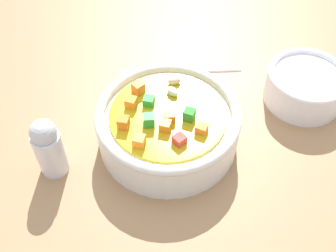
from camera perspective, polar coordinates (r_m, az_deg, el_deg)
ground_plane at (r=57.51cm, az=-0.00°, el=-2.55°), size 140.00×140.00×2.00cm
soup_bowl_main at (r=54.25cm, az=-0.02°, el=0.15°), size 18.52×18.52×6.90cm
spoon at (r=65.60cm, az=-0.70°, el=7.46°), size 12.92×16.01×0.74cm
side_bowl_small at (r=63.15cm, az=18.15°, el=5.25°), size 11.33×11.33×5.09cm
pepper_shaker at (r=52.53cm, az=-15.92°, el=-2.79°), size 3.56×3.56×8.81cm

